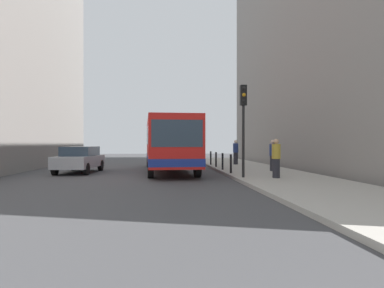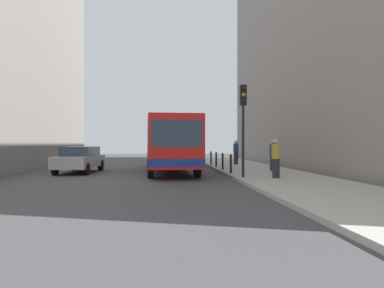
# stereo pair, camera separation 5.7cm
# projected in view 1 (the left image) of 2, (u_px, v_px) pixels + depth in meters

# --- Properties ---
(ground_plane) EXTENTS (80.00, 80.00, 0.00)m
(ground_plane) POSITION_uv_depth(u_px,v_px,m) (163.00, 178.00, 16.58)
(ground_plane) COLOR #424244
(sidewalk) EXTENTS (4.40, 40.00, 0.15)m
(sidewalk) POSITION_uv_depth(u_px,v_px,m) (273.00, 176.00, 17.07)
(sidewalk) COLOR #ADA89E
(sidewalk) RESTS_ON ground
(building_right) EXTENTS (7.00, 32.00, 17.37)m
(building_right) POSITION_uv_depth(u_px,v_px,m) (348.00, 30.00, 21.59)
(building_right) COLOR gray
(building_right) RESTS_ON ground
(bus) EXTENTS (3.01, 11.12, 3.00)m
(bus) POSITION_uv_depth(u_px,v_px,m) (169.00, 142.00, 20.76)
(bus) COLOR red
(bus) RESTS_ON ground
(car_beside_bus) EXTENTS (2.14, 4.53, 1.48)m
(car_beside_bus) POSITION_uv_depth(u_px,v_px,m) (80.00, 159.00, 19.77)
(car_beside_bus) COLOR #A5A8AD
(car_beside_bus) RESTS_ON ground
(traffic_light) EXTENTS (0.28, 0.33, 4.10)m
(traffic_light) POSITION_uv_depth(u_px,v_px,m) (243.00, 113.00, 15.46)
(traffic_light) COLOR black
(traffic_light) RESTS_ON sidewalk
(bollard_near) EXTENTS (0.11, 0.11, 0.95)m
(bollard_near) POSITION_uv_depth(u_px,v_px,m) (231.00, 164.00, 17.72)
(bollard_near) COLOR black
(bollard_near) RESTS_ON sidewalk
(bollard_mid) EXTENTS (0.11, 0.11, 0.95)m
(bollard_mid) POSITION_uv_depth(u_px,v_px,m) (223.00, 161.00, 20.08)
(bollard_mid) COLOR black
(bollard_mid) RESTS_ON sidewalk
(bollard_far) EXTENTS (0.11, 0.11, 0.95)m
(bollard_far) POSITION_uv_depth(u_px,v_px,m) (216.00, 159.00, 22.45)
(bollard_far) COLOR black
(bollard_far) RESTS_ON sidewalk
(bollard_farthest) EXTENTS (0.11, 0.11, 0.95)m
(bollard_farthest) POSITION_uv_depth(u_px,v_px,m) (211.00, 158.00, 24.81)
(bollard_farthest) COLOR black
(bollard_farthest) RESTS_ON sidewalk
(pedestrian_near_signal) EXTENTS (0.38, 0.38, 1.71)m
(pedestrian_near_signal) POSITION_uv_depth(u_px,v_px,m) (276.00, 158.00, 15.24)
(pedestrian_near_signal) COLOR #26262D
(pedestrian_near_signal) RESTS_ON sidewalk
(pedestrian_mid_sidewalk) EXTENTS (0.38, 0.38, 1.70)m
(pedestrian_mid_sidewalk) POSITION_uv_depth(u_px,v_px,m) (273.00, 155.00, 19.08)
(pedestrian_mid_sidewalk) COLOR #26262D
(pedestrian_mid_sidewalk) RESTS_ON sidewalk
(pedestrian_far_sidewalk) EXTENTS (0.38, 0.38, 1.75)m
(pedestrian_far_sidewalk) POSITION_uv_depth(u_px,v_px,m) (236.00, 152.00, 25.11)
(pedestrian_far_sidewalk) COLOR #26262D
(pedestrian_far_sidewalk) RESTS_ON sidewalk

